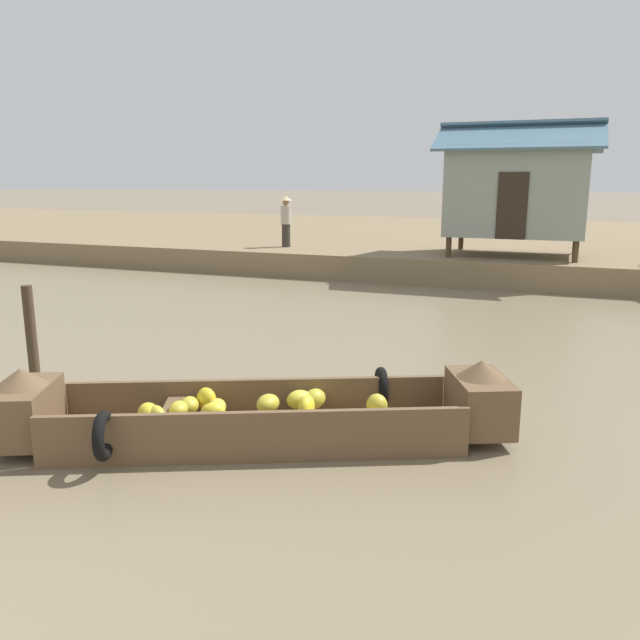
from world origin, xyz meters
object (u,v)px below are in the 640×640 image
at_px(stilt_house_left, 517,189).
at_px(vendor_person, 286,219).
at_px(banana_boat, 258,415).
at_px(mooring_post, 32,344).

xyz_separation_m(stilt_house_left, vendor_person, (-7.25, -0.18, -1.01)).
bearing_deg(stilt_house_left, banana_boat, -96.86).
distance_m(stilt_house_left, vendor_person, 7.32).
distance_m(banana_boat, mooring_post, 3.46).
bearing_deg(banana_boat, mooring_post, 177.42).
xyz_separation_m(banana_boat, vendor_person, (-5.63, 13.28, 1.35)).
distance_m(vendor_person, mooring_post, 13.34).
bearing_deg(stilt_house_left, vendor_person, -178.56).
relative_size(banana_boat, stilt_house_left, 1.25).
height_order(vendor_person, mooring_post, vendor_person).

